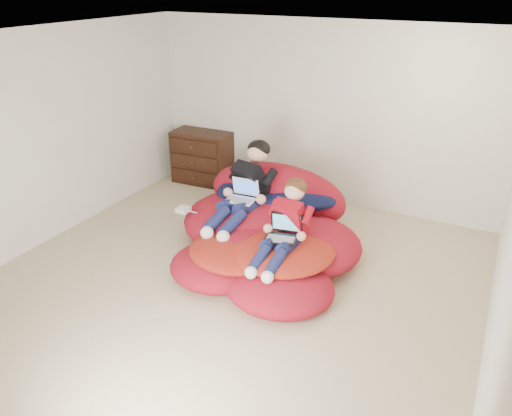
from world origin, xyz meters
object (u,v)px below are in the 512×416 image
at_px(dresser, 202,157).
at_px(laptop_white, 243,194).
at_px(older_boy, 246,185).
at_px(younger_boy, 285,223).
at_px(beanbag_pile, 267,230).
at_px(laptop_black, 284,231).

bearing_deg(dresser, laptop_white, -43.67).
xyz_separation_m(older_boy, younger_boy, (0.76, -0.56, -0.08)).
height_order(beanbag_pile, laptop_white, laptop_white).
height_order(dresser, laptop_black, dresser).
relative_size(beanbag_pile, younger_boy, 2.38).
height_order(older_boy, laptop_white, older_boy).
distance_m(older_boy, laptop_white, 0.13).
bearing_deg(laptop_white, dresser, 136.33).
bearing_deg(laptop_white, beanbag_pile, -3.61).
xyz_separation_m(younger_boy, laptop_black, (0.00, -0.04, -0.08)).
distance_m(older_boy, younger_boy, 0.95).
bearing_deg(younger_boy, laptop_white, 148.63).
relative_size(dresser, beanbag_pile, 0.38).
xyz_separation_m(beanbag_pile, laptop_black, (0.43, -0.48, 0.31)).
distance_m(beanbag_pile, older_boy, 0.59).
bearing_deg(younger_boy, dresser, 139.99).
relative_size(laptop_white, laptop_black, 0.92).
relative_size(younger_boy, laptop_white, 2.98).
bearing_deg(beanbag_pile, younger_boy, -45.59).
height_order(dresser, younger_boy, younger_boy).
bearing_deg(older_boy, younger_boy, -36.19).
bearing_deg(dresser, laptop_black, -40.62).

